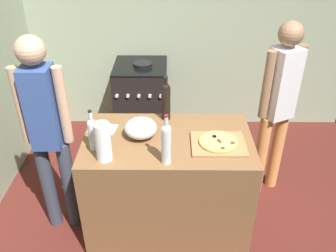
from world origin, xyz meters
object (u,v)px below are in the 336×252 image
object	(u,v)px
pizza	(219,142)
person_in_stripes	(47,129)
mixing_bowl	(141,128)
stove	(142,103)
wine_bottle_green	(166,100)
wine_bottle_amber	(166,142)
person_in_red	(278,102)
wine_bottle_dark	(93,133)
paper_towel_roll	(103,142)

from	to	relation	value
pizza	person_in_stripes	distance (m)	1.28
mixing_bowl	stove	bearing A→B (deg)	94.56
wine_bottle_green	person_in_stripes	xyz separation A→B (m)	(-0.88, -0.32, -0.08)
person_in_stripes	wine_bottle_green	bearing A→B (deg)	20.09
pizza	wine_bottle_amber	xyz separation A→B (m)	(-0.38, -0.21, 0.14)
mixing_bowl	person_in_red	size ratio (longest dim) A/B	0.15
pizza	wine_bottle_green	distance (m)	0.57
wine_bottle_amber	person_in_red	world-z (taller)	person_in_red
person_in_red	wine_bottle_amber	bearing A→B (deg)	-141.58
person_in_stripes	stove	bearing A→B (deg)	66.93
mixing_bowl	stove	size ratio (longest dim) A/B	0.26
pizza	wine_bottle_dark	world-z (taller)	wine_bottle_dark
mixing_bowl	paper_towel_roll	world-z (taller)	paper_towel_roll
paper_towel_roll	wine_bottle_dark	world-z (taller)	wine_bottle_dark
pizza	paper_towel_roll	xyz separation A→B (m)	(-0.81, -0.17, 0.11)
wine_bottle_dark	stove	bearing A→B (deg)	81.57
wine_bottle_green	wine_bottle_amber	world-z (taller)	wine_bottle_green
paper_towel_roll	person_in_red	xyz separation A→B (m)	(1.39, 0.72, -0.07)
paper_towel_roll	person_in_red	size ratio (longest dim) A/B	0.18
wine_bottle_green	person_in_stripes	world-z (taller)	person_in_stripes
person_in_red	paper_towel_roll	bearing A→B (deg)	-152.45
wine_bottle_dark	wine_bottle_amber	size ratio (longest dim) A/B	0.84
wine_bottle_dark	stove	world-z (taller)	wine_bottle_dark
wine_bottle_green	person_in_red	size ratio (longest dim) A/B	0.23
wine_bottle_green	stove	world-z (taller)	wine_bottle_green
wine_bottle_dark	stove	size ratio (longest dim) A/B	0.33
wine_bottle_amber	person_in_stripes	world-z (taller)	person_in_stripes
paper_towel_roll	wine_bottle_amber	distance (m)	0.43
wine_bottle_green	wine_bottle_amber	bearing A→B (deg)	-88.93
wine_bottle_dark	wine_bottle_green	bearing A→B (deg)	40.39
wine_bottle_amber	mixing_bowl	bearing A→B (deg)	121.73
wine_bottle_amber	person_in_stripes	size ratio (longest dim) A/B	0.22
paper_towel_roll	wine_bottle_green	world-z (taller)	wine_bottle_green
person_in_stripes	wine_bottle_amber	bearing A→B (deg)	-17.05
paper_towel_roll	stove	distance (m)	1.73
wine_bottle_amber	person_in_stripes	xyz separation A→B (m)	(-0.90, 0.27, -0.08)
wine_bottle_dark	person_in_stripes	bearing A→B (deg)	162.61
wine_bottle_green	person_in_stripes	size ratio (longest dim) A/B	0.22
stove	pizza	bearing A→B (deg)	-64.73
paper_towel_roll	wine_bottle_dark	distance (m)	0.16
person_in_stripes	mixing_bowl	bearing A→B (deg)	3.67
pizza	paper_towel_roll	world-z (taller)	paper_towel_roll
mixing_bowl	person_in_red	xyz separation A→B (m)	(1.16, 0.44, -0.01)
person_in_red	stove	bearing A→B (deg)	144.41
paper_towel_roll	wine_bottle_green	size ratio (longest dim) A/B	0.77
person_in_stripes	wine_bottle_dark	bearing A→B (deg)	-17.39
wine_bottle_dark	person_in_stripes	size ratio (longest dim) A/B	0.19
pizza	wine_bottle_amber	bearing A→B (deg)	-151.56
paper_towel_roll	wine_bottle_dark	xyz separation A→B (m)	(-0.10, 0.12, -0.01)
wine_bottle_dark	person_in_stripes	xyz separation A→B (m)	(-0.37, 0.12, -0.05)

